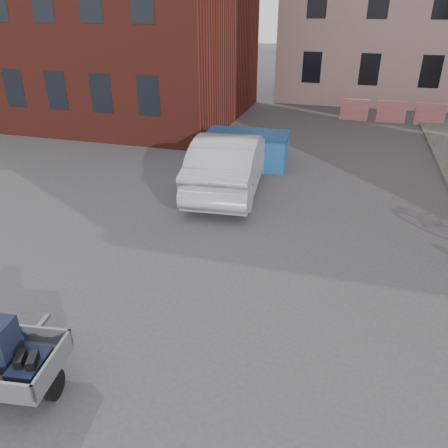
% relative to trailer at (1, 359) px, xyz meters
% --- Properties ---
extents(ground, '(120.00, 120.00, 0.00)m').
position_rel_trailer_xyz_m(ground, '(1.91, 3.74, -0.61)').
color(ground, '#38383A').
rests_on(ground, ground).
extents(far_building, '(6.00, 6.00, 8.00)m').
position_rel_trailer_xyz_m(far_building, '(-18.09, 25.74, 3.39)').
color(far_building, maroon).
rests_on(far_building, ground).
extents(barriers, '(4.70, 0.18, 1.00)m').
position_rel_trailer_xyz_m(barriers, '(6.11, 18.74, -0.11)').
color(barriers, red).
rests_on(barriers, ground).
extents(trailer, '(1.74, 1.90, 1.20)m').
position_rel_trailer_xyz_m(trailer, '(0.00, 0.00, 0.00)').
color(trailer, black).
rests_on(trailer, ground).
extents(dumpster, '(2.86, 1.58, 1.17)m').
position_rel_trailer_xyz_m(dumpster, '(0.99, 10.71, -0.02)').
color(dumpster, '#205699').
rests_on(dumpster, ground).
extents(silver_car, '(2.31, 5.35, 1.71)m').
position_rel_trailer_xyz_m(silver_car, '(0.97, 8.51, 0.25)').
color(silver_car, '#9EA0A5').
rests_on(silver_car, ground).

